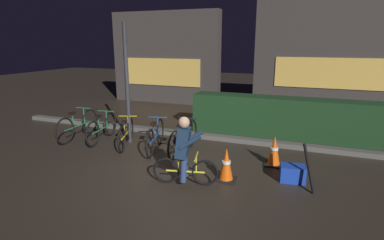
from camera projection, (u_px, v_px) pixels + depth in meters
name	position (u px, v px, depth m)	size (l,w,h in m)	color
ground_plane	(172.00, 169.00, 6.20)	(40.00, 40.00, 0.00)	#2D261E
sidewalk_curb	(206.00, 136.00, 8.18)	(12.00, 0.24, 0.12)	#56544F
hedge_row	(281.00, 117.00, 8.26)	(4.80, 0.70, 1.06)	#19381C
storefront_left	(165.00, 58.00, 12.75)	(4.63, 0.54, 3.70)	#383330
storefront_right	(332.00, 48.00, 11.10)	(5.45, 0.54, 4.58)	#383330
street_post	(127.00, 85.00, 7.52)	(0.10, 0.10, 2.95)	#2D2D33
parked_bike_leftmost	(78.00, 125.00, 8.12)	(0.46, 1.69, 0.78)	black
parked_bike_left_mid	(102.00, 128.00, 7.92)	(0.46, 1.59, 0.74)	black
parked_bike_center_left	(126.00, 133.00, 7.52)	(0.58, 1.45, 0.70)	black
parked_bike_center_right	(155.00, 136.00, 7.22)	(0.50, 1.59, 0.75)	black
parked_bike_right_mid	(183.00, 138.00, 7.02)	(0.46, 1.69, 0.78)	black
traffic_cone_near	(226.00, 165.00, 5.64)	(0.36, 0.36, 0.63)	black
traffic_cone_far	(274.00, 151.00, 6.34)	(0.36, 0.36, 0.63)	black
blue_crate	(293.00, 173.00, 5.64)	(0.44, 0.32, 0.30)	#193DB7
cyclist	(184.00, 150.00, 5.43)	(1.17, 0.50, 1.25)	black
closed_umbrella	(309.00, 168.00, 5.27)	(0.05, 0.05, 0.85)	black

